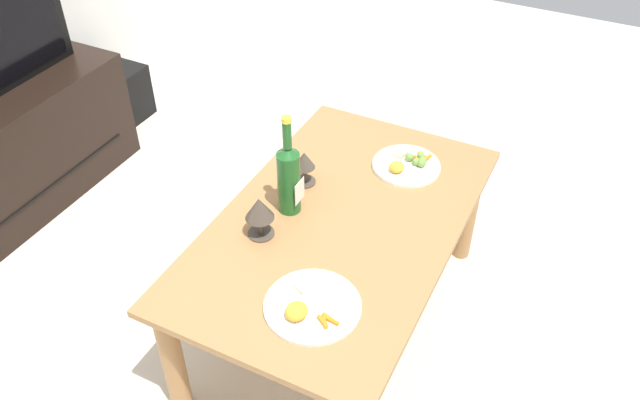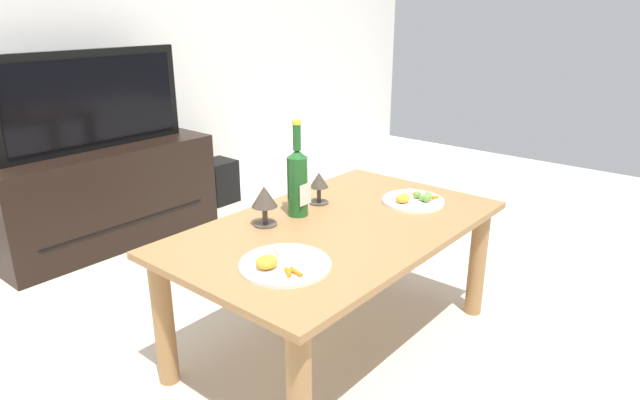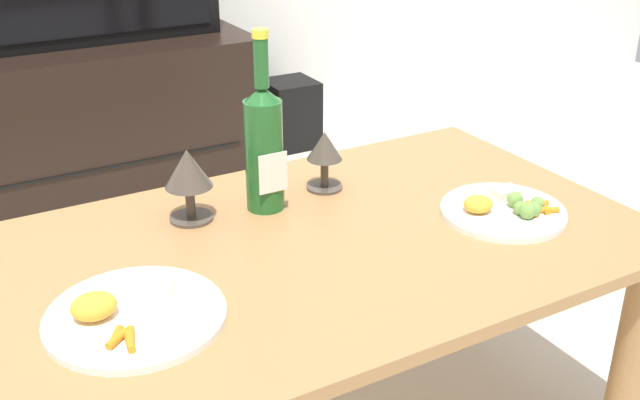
# 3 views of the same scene
# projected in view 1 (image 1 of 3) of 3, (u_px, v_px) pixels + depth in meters

# --- Properties ---
(ground_plane) EXTENTS (6.40, 6.40, 0.00)m
(ground_plane) POSITION_uv_depth(u_px,v_px,m) (337.00, 320.00, 2.45)
(ground_plane) COLOR beige
(dining_table) EXTENTS (1.24, 0.74, 0.50)m
(dining_table) POSITION_uv_depth(u_px,v_px,m) (339.00, 239.00, 2.19)
(dining_table) COLOR #9E7042
(dining_table) RESTS_ON ground_plane
(tv_stand) EXTENTS (1.18, 0.42, 0.53)m
(tv_stand) POSITION_uv_depth(u_px,v_px,m) (4.00, 157.00, 2.81)
(tv_stand) COLOR black
(tv_stand) RESTS_ON ground_plane
(floor_speaker) EXTENTS (0.20, 0.20, 0.28)m
(floor_speaker) POSITION_uv_depth(u_px,v_px,m) (126.00, 93.00, 3.46)
(floor_speaker) COLOR black
(floor_speaker) RESTS_ON ground_plane
(wine_bottle) EXTENTS (0.08, 0.08, 0.36)m
(wine_bottle) POSITION_uv_depth(u_px,v_px,m) (289.00, 176.00, 2.09)
(wine_bottle) COLOR #1E5923
(wine_bottle) RESTS_ON dining_table
(goblet_left) EXTENTS (0.09, 0.09, 0.15)m
(goblet_left) POSITION_uv_depth(u_px,v_px,m) (259.00, 210.00, 2.02)
(goblet_left) COLOR #473D33
(goblet_left) RESTS_ON dining_table
(goblet_right) EXTENTS (0.08, 0.08, 0.13)m
(goblet_right) POSITION_uv_depth(u_px,v_px,m) (304.00, 163.00, 2.24)
(goblet_right) COLOR #473D33
(goblet_right) RESTS_ON dining_table
(dinner_plate_left) EXTENTS (0.28, 0.28, 0.05)m
(dinner_plate_left) POSITION_uv_depth(u_px,v_px,m) (311.00, 305.00, 1.84)
(dinner_plate_left) COLOR white
(dinner_plate_left) RESTS_ON dining_table
(dinner_plate_right) EXTENTS (0.25, 0.25, 0.04)m
(dinner_plate_right) POSITION_uv_depth(u_px,v_px,m) (407.00, 164.00, 2.35)
(dinner_plate_right) COLOR white
(dinner_plate_right) RESTS_ON dining_table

